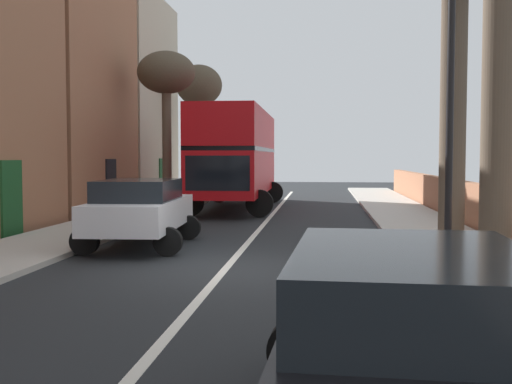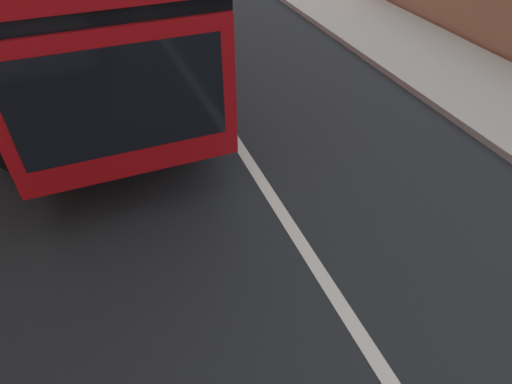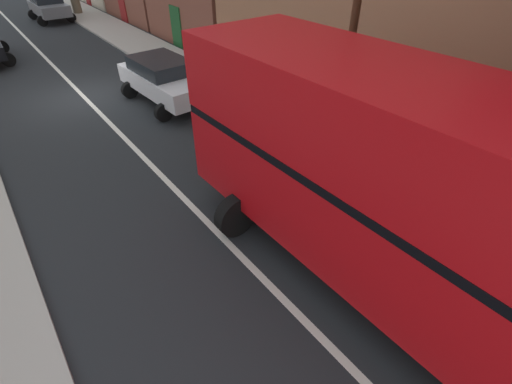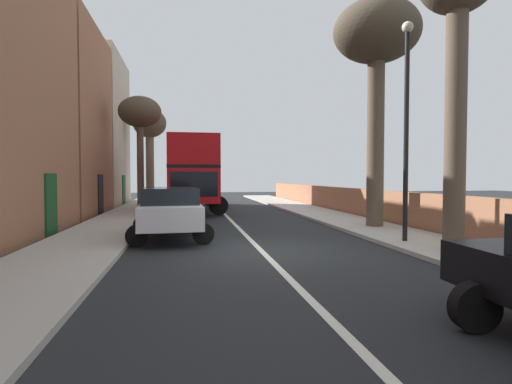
{
  "view_description": "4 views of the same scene",
  "coord_description": "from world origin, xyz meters",
  "views": [
    {
      "loc": [
        1.87,
        -12.0,
        2.19
      ],
      "look_at": [
        -0.07,
        6.28,
        1.15
      ],
      "focal_mm": 43.79,
      "sensor_mm": 36.0,
      "label": 1
    },
    {
      "loc": [
        -1.81,
        4.47,
        3.81
      ],
      "look_at": [
        -0.6,
        7.57,
        1.03
      ],
      "focal_mm": 30.5,
      "sensor_mm": 36.0,
      "label": 2
    },
    {
      "loc": [
        3.0,
        15.53,
        5.76
      ],
      "look_at": [
        -0.95,
        10.38,
        0.86
      ],
      "focal_mm": 25.38,
      "sensor_mm": 36.0,
      "label": 3
    },
    {
      "loc": [
        -1.95,
        -10.68,
        1.99
      ],
      "look_at": [
        1.15,
        7.78,
        1.29
      ],
      "focal_mm": 28.8,
      "sensor_mm": 36.0,
      "label": 4
    }
  ],
  "objects": [
    {
      "name": "parked_car_white_left_0",
      "position": [
        -2.5,
        2.64,
        0.94
      ],
      "size": [
        2.65,
        4.53,
        1.64
      ],
      "color": "silver",
      "rests_on": "ground"
    },
    {
      "name": "double_decker_bus",
      "position": [
        -1.7,
        13.91,
        2.35
      ],
      "size": [
        3.65,
        10.42,
        4.06
      ],
      "color": "#B70D12",
      "rests_on": "ground"
    },
    {
      "name": "ground_plane",
      "position": [
        0.0,
        0.0,
        0.0
      ],
      "size": [
        84.0,
        84.0,
        0.0
      ],
      "primitive_type": "plane",
      "color": "black"
    },
    {
      "name": "parked_car_grey_left_2",
      "position": [
        -2.5,
        -15.44,
        0.99
      ],
      "size": [
        2.55,
        4.3,
        1.75
      ],
      "color": "slate",
      "rests_on": "ground"
    },
    {
      "name": "road_centre_line",
      "position": [
        0.0,
        0.0,
        0.0
      ],
      "size": [
        0.16,
        54.0,
        0.01
      ],
      "primitive_type": "cube",
      "color": "silver",
      "rests_on": "ground"
    },
    {
      "name": "sidewalk_left",
      "position": [
        -4.9,
        0.0,
        0.06
      ],
      "size": [
        2.6,
        60.0,
        0.12
      ],
      "primitive_type": "cube",
      "color": "#B2ADA3",
      "rests_on": "ground"
    }
  ]
}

